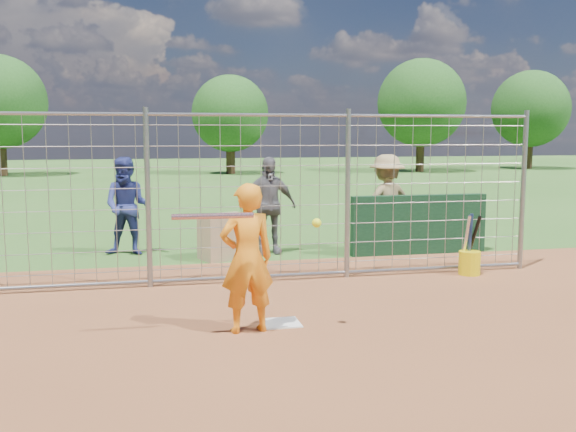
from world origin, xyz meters
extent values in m
plane|color=#2D591E|center=(0.00, 0.00, 0.00)|extent=(100.00, 100.00, 0.00)
plane|color=brown|center=(0.00, -3.00, 0.01)|extent=(18.00, 18.00, 0.00)
cube|color=silver|center=(0.00, -0.20, 0.01)|extent=(0.43, 0.43, 0.02)
cube|color=#11381E|center=(3.40, 3.60, 0.55)|extent=(2.60, 0.20, 1.10)
imported|color=orange|center=(-0.43, -0.41, 0.85)|extent=(0.66, 0.48, 1.69)
imported|color=navy|center=(-1.88, 4.65, 0.90)|extent=(1.01, 0.87, 1.80)
imported|color=#58585D|center=(0.67, 4.22, 0.90)|extent=(1.09, 0.52, 1.81)
imported|color=#9B8354|center=(2.91, 4.00, 0.92)|extent=(1.28, 0.87, 1.84)
cube|color=tan|center=(-0.20, 3.90, 0.40)|extent=(0.94, 0.80, 0.80)
cylinder|color=silver|center=(-0.83, -0.69, 1.37)|extent=(0.86, 0.09, 0.06)
sphere|color=#EAFB1A|center=(0.32, -0.59, 1.25)|extent=(0.10, 0.10, 0.10)
cylinder|color=yellow|center=(3.45, 1.75, 0.19)|extent=(0.34, 0.34, 0.38)
cylinder|color=silver|center=(3.40, 1.80, 0.55)|extent=(0.08, 0.29, 0.83)
cylinder|color=navy|center=(3.47, 1.80, 0.55)|extent=(0.07, 0.11, 0.85)
cylinder|color=black|center=(3.52, 1.80, 0.55)|extent=(0.12, 0.36, 0.81)
cylinder|color=gray|center=(-1.50, 2.00, 1.30)|extent=(0.08, 0.08, 2.60)
cylinder|color=gray|center=(1.50, 2.00, 1.30)|extent=(0.08, 0.08, 2.60)
cylinder|color=gray|center=(4.50, 2.00, 1.30)|extent=(0.08, 0.08, 2.60)
cylinder|color=gray|center=(0.00, 2.00, 2.50)|extent=(9.00, 0.05, 0.05)
cylinder|color=gray|center=(0.00, 2.00, 0.08)|extent=(9.00, 0.05, 0.05)
cube|color=gray|center=(0.00, 2.00, 1.25)|extent=(9.00, 0.02, 2.50)
cylinder|color=#3F2B19|center=(-9.00, 29.00, 1.26)|extent=(0.50, 0.50, 2.52)
cylinder|color=#3F2B19|center=(3.00, 28.00, 1.08)|extent=(0.50, 0.50, 2.16)
sphere|color=#26561E|center=(3.00, 28.00, 3.30)|extent=(4.20, 4.20, 4.20)
cylinder|color=#3F2B19|center=(14.00, 27.50, 1.30)|extent=(0.50, 0.50, 2.59)
sphere|color=#26561E|center=(14.00, 27.50, 3.96)|extent=(5.04, 5.04, 5.04)
cylinder|color=#3F2B19|center=(22.00, 29.00, 1.22)|extent=(0.50, 0.50, 2.45)
sphere|color=#26561E|center=(22.00, 29.00, 3.74)|extent=(4.76, 4.76, 4.76)
camera|label=1|loc=(-1.49, -7.38, 2.23)|focal=40.00mm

